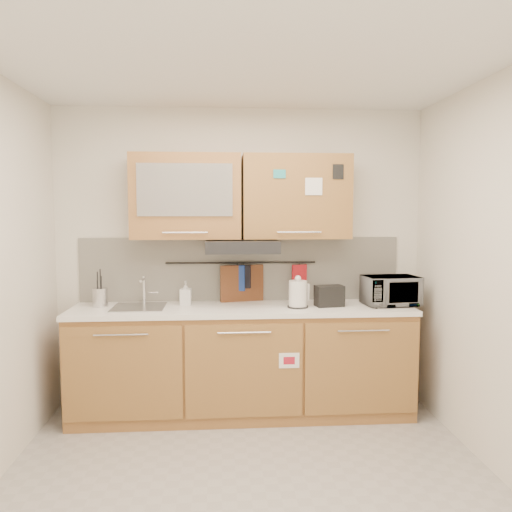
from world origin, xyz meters
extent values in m
plane|color=#9E9993|center=(0.00, 0.00, 0.00)|extent=(3.20, 3.20, 0.00)
plane|color=white|center=(0.00, 0.00, 2.60)|extent=(3.20, 3.20, 0.00)
plane|color=silver|center=(0.00, 1.50, 1.30)|extent=(3.20, 0.00, 3.20)
cube|color=#AA7A3C|center=(0.00, 1.20, 0.44)|extent=(2.80, 0.60, 0.88)
cube|color=black|center=(0.00, 1.20, 0.05)|extent=(2.80, 0.54, 0.10)
cube|color=#A16E39|center=(-0.93, 0.89, 0.47)|extent=(0.91, 0.02, 0.74)
cylinder|color=silver|center=(-0.93, 0.86, 0.78)|extent=(0.41, 0.01, 0.01)
cube|color=#A16E39|center=(0.00, 0.89, 0.47)|extent=(0.91, 0.02, 0.74)
cylinder|color=silver|center=(0.00, 0.86, 0.78)|extent=(0.41, 0.01, 0.01)
cube|color=#A16E39|center=(0.93, 0.89, 0.47)|extent=(0.91, 0.02, 0.74)
cylinder|color=silver|center=(0.93, 0.86, 0.78)|extent=(0.41, 0.01, 0.01)
cube|color=white|center=(0.00, 1.19, 0.90)|extent=(2.82, 0.62, 0.04)
cube|color=silver|center=(0.00, 1.49, 1.20)|extent=(2.80, 0.02, 0.56)
cube|color=#AA7A3C|center=(-0.46, 1.32, 1.83)|extent=(0.90, 0.35, 0.70)
cube|color=silver|center=(-0.46, 1.14, 1.88)|extent=(0.76, 0.02, 0.42)
cube|color=#A16E39|center=(0.46, 1.32, 1.83)|extent=(0.90, 0.35, 0.70)
cube|color=white|center=(0.58, 1.14, 1.91)|extent=(0.14, 0.00, 0.14)
cube|color=black|center=(0.00, 1.25, 1.42)|extent=(0.60, 0.46, 0.10)
cube|color=silver|center=(-0.85, 1.20, 0.92)|extent=(0.42, 0.40, 0.03)
cylinder|color=silver|center=(-0.83, 1.36, 1.04)|extent=(0.03, 0.03, 0.24)
cylinder|color=silver|center=(-0.83, 1.28, 1.14)|extent=(0.02, 0.18, 0.02)
cylinder|color=black|center=(0.00, 1.45, 1.26)|extent=(1.30, 0.02, 0.02)
cylinder|color=silver|center=(-1.18, 1.27, 1.00)|extent=(0.16, 0.16, 0.16)
cylinder|color=black|center=(-1.20, 1.28, 1.07)|extent=(0.01, 0.01, 0.29)
cylinder|color=black|center=(-1.16, 1.26, 1.05)|extent=(0.01, 0.01, 0.26)
cylinder|color=black|center=(-1.18, 1.29, 1.08)|extent=(0.01, 0.01, 0.31)
cylinder|color=black|center=(-1.19, 1.25, 1.03)|extent=(0.01, 0.01, 0.23)
cylinder|color=silver|center=(0.45, 1.12, 1.03)|extent=(0.20, 0.20, 0.22)
sphere|color=silver|center=(0.45, 1.12, 1.16)|extent=(0.05, 0.05, 0.05)
cube|color=silver|center=(0.54, 1.16, 1.04)|extent=(0.03, 0.04, 0.14)
cylinder|color=black|center=(0.45, 1.12, 0.93)|extent=(0.17, 0.17, 0.01)
cube|color=black|center=(0.72, 1.16, 1.01)|extent=(0.25, 0.17, 0.17)
cube|color=black|center=(0.68, 1.15, 1.08)|extent=(0.08, 0.11, 0.01)
cube|color=black|center=(0.76, 1.16, 1.08)|extent=(0.08, 0.11, 0.01)
imported|color=#999999|center=(1.25, 1.17, 1.04)|extent=(0.47, 0.35, 0.24)
imported|color=#999999|center=(-0.48, 1.31, 1.02)|extent=(0.10, 0.10, 0.20)
cube|color=brown|center=(0.01, 1.44, 1.00)|extent=(0.38, 0.11, 0.47)
cube|color=navy|center=(-0.03, 1.44, 1.13)|extent=(0.14, 0.07, 0.22)
cube|color=black|center=(0.02, 1.44, 1.14)|extent=(0.13, 0.07, 0.20)
cube|color=#AF171F|center=(0.51, 1.44, 1.15)|extent=(0.14, 0.07, 0.17)
camera|label=1|loc=(-0.17, -2.89, 1.71)|focal=35.00mm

